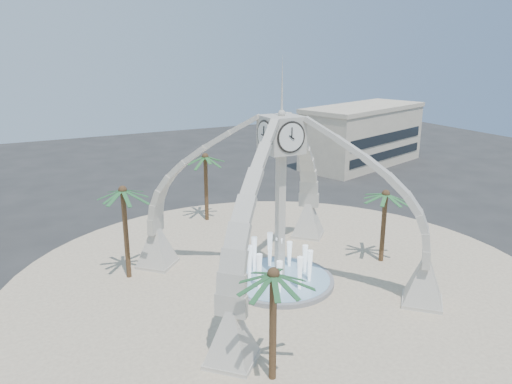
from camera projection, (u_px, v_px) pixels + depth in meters
name	position (u px, v px, depth m)	size (l,w,h in m)	color
ground	(279.00, 283.00, 36.69)	(140.00, 140.00, 0.00)	#282828
plaza	(279.00, 283.00, 36.68)	(40.00, 40.00, 0.06)	beige
clock_tower	(280.00, 199.00, 34.87)	(17.94, 17.94, 16.30)	beige
fountain	(279.00, 279.00, 36.61)	(8.00, 8.00, 3.62)	gray
building_ne	(363.00, 135.00, 72.55)	(21.87, 14.17, 8.60)	beige
palm_east	(386.00, 195.00, 38.85)	(5.31, 5.31, 6.46)	brown
palm_west	(123.00, 192.00, 35.70)	(4.17, 4.17, 7.60)	brown
palm_north	(205.00, 157.00, 48.17)	(5.27, 5.27, 7.29)	brown
palm_south	(273.00, 276.00, 24.47)	(4.95, 4.95, 6.78)	brown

